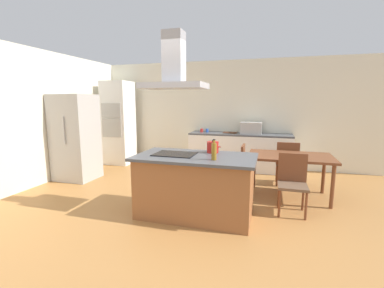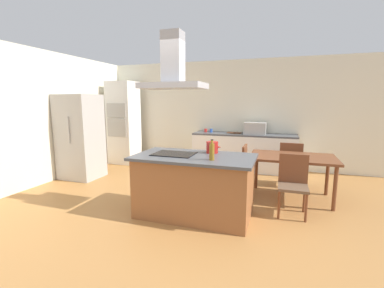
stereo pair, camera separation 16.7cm
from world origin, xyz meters
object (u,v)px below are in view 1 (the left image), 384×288
(coffee_mug_red, at_px, (202,130))
(chair_facing_island, at_px, (292,179))
(coffee_mug_blue, at_px, (207,130))
(cooktop, at_px, (175,154))
(countertop_microwave, at_px, (251,128))
(range_hood, at_px, (174,70))
(chair_at_left_end, at_px, (237,165))
(tea_kettle, at_px, (213,147))
(refrigerator, at_px, (76,137))
(dining_table, at_px, (290,160))
(olive_oil_bottle, at_px, (214,151))
(wall_oven_stack, at_px, (119,123))
(chair_facing_back_wall, at_px, (287,161))
(cutting_board, at_px, (230,133))

(coffee_mug_red, bearing_deg, chair_facing_island, -49.34)
(coffee_mug_blue, bearing_deg, cooktop, -86.07)
(countertop_microwave, distance_m, range_hood, 3.20)
(chair_at_left_end, bearing_deg, tea_kettle, -106.13)
(refrigerator, height_order, chair_at_left_end, refrigerator)
(coffee_mug_red, height_order, chair_facing_island, coffee_mug_red)
(dining_table, bearing_deg, coffee_mug_red, 140.12)
(cooktop, relative_size, coffee_mug_red, 6.67)
(dining_table, bearing_deg, countertop_microwave, 115.29)
(olive_oil_bottle, distance_m, refrigerator, 3.54)
(tea_kettle, xyz_separation_m, wall_oven_stack, (-3.09, 2.37, 0.11))
(refrigerator, distance_m, chair_facing_back_wall, 4.44)
(cooktop, bearing_deg, refrigerator, 158.05)
(tea_kettle, bearing_deg, chair_facing_back_wall, 53.28)
(tea_kettle, bearing_deg, refrigerator, 165.97)
(countertop_microwave, bearing_deg, olive_oil_bottle, -94.93)
(refrigerator, bearing_deg, coffee_mug_blue, 36.76)
(chair_facing_island, bearing_deg, coffee_mug_red, 130.66)
(coffee_mug_blue, height_order, refrigerator, refrigerator)
(coffee_mug_blue, relative_size, wall_oven_stack, 0.04)
(refrigerator, bearing_deg, cutting_board, 31.28)
(chair_at_left_end, bearing_deg, cutting_board, 102.51)
(refrigerator, height_order, chair_facing_back_wall, refrigerator)
(coffee_mug_blue, xyz_separation_m, dining_table, (1.89, -1.72, -0.28))
(olive_oil_bottle, height_order, wall_oven_stack, wall_oven_stack)
(coffee_mug_red, relative_size, chair_at_left_end, 0.10)
(countertop_microwave, height_order, chair_at_left_end, countertop_microwave)
(coffee_mug_blue, height_order, chair_facing_island, coffee_mug_blue)
(chair_facing_island, bearing_deg, dining_table, 90.00)
(refrigerator, height_order, range_hood, range_hood)
(cutting_board, height_order, chair_facing_island, cutting_board)
(chair_facing_back_wall, distance_m, range_hood, 2.98)
(tea_kettle, distance_m, refrigerator, 3.27)
(wall_oven_stack, bearing_deg, cooktop, -45.67)
(chair_at_left_end, bearing_deg, chair_facing_back_wall, 36.01)
(cutting_board, distance_m, chair_facing_island, 2.76)
(range_hood, bearing_deg, refrigerator, 158.05)
(tea_kettle, bearing_deg, chair_facing_island, 12.06)
(cutting_board, xyz_separation_m, chair_facing_island, (1.30, -2.40, -0.40))
(wall_oven_stack, relative_size, range_hood, 2.44)
(wall_oven_stack, height_order, chair_facing_island, wall_oven_stack)
(wall_oven_stack, relative_size, dining_table, 1.57)
(cooktop, xyz_separation_m, cutting_board, (0.39, 2.93, 0.00))
(cutting_board, height_order, range_hood, range_hood)
(refrigerator, xyz_separation_m, chair_facing_island, (4.35, -0.54, -0.40))
(olive_oil_bottle, distance_m, chair_facing_island, 1.39)
(coffee_mug_blue, height_order, range_hood, range_hood)
(olive_oil_bottle, relative_size, countertop_microwave, 0.56)
(coffee_mug_blue, xyz_separation_m, refrigerator, (-2.46, -1.84, -0.03))
(refrigerator, bearing_deg, countertop_microwave, 26.90)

